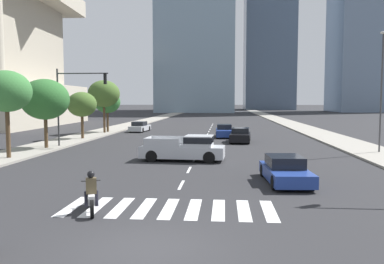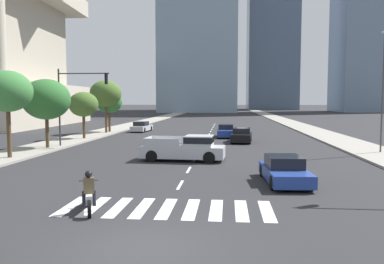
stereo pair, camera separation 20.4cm
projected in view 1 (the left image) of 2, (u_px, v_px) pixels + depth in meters
ground_plane at (149, 248)px, 10.33m from camera, size 800.00×800.00×0.00m
sidewalk_east at (335, 139)px, 39.03m from camera, size 4.00×260.00×0.15m
sidewalk_west at (82, 137)px, 41.21m from camera, size 4.00×260.00×0.15m
crosswalk_near at (169, 208)px, 14.12m from camera, size 7.65×2.77×0.01m
lane_divider_center at (206, 137)px, 41.93m from camera, size 0.14×50.00×0.01m
motorcycle_trailing at (91, 196)px, 13.64m from camera, size 1.00×2.01×1.49m
pickup_truck at (187, 148)px, 25.37m from camera, size 5.57×2.35×1.67m
sedan_blue_0 at (285, 171)px, 18.58m from camera, size 2.11×4.55×1.27m
sedan_black_1 at (240, 136)px, 36.91m from camera, size 2.17×4.62×1.35m
sedan_blue_2 at (224, 131)px, 42.06m from camera, size 1.91×4.58×1.38m
sedan_silver_3 at (140, 127)px, 49.61m from camera, size 2.08×4.52×1.31m
traffic_signal_far at (76, 93)px, 32.29m from camera, size 4.63×0.28×6.44m
street_lamp_east at (382, 84)px, 28.34m from camera, size 0.50×0.24×8.78m
street_tree_nearest at (6, 92)px, 25.51m from camera, size 3.22×3.22×5.77m
street_tree_second at (45, 99)px, 30.99m from camera, size 3.82×3.82×5.52m
street_tree_third at (82, 105)px, 39.01m from camera, size 2.94×2.94×4.68m
street_tree_fourth at (104, 94)px, 46.09m from camera, size 3.75×3.75×6.22m
street_tree_fifth at (107, 102)px, 47.47m from camera, size 3.16×3.16×4.98m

